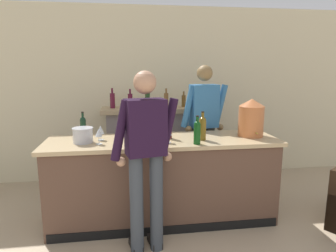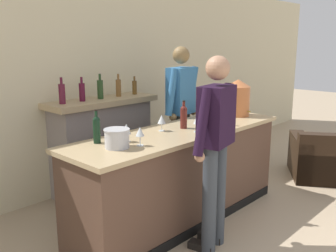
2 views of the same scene
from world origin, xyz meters
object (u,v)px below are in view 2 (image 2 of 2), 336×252
object	(u,v)px
copper_dispenser	(238,97)
wine_glass_front_left	(140,132)
ice_bucket_steel	(117,138)
wine_bottle_riesling_slim	(97,128)
wine_bottle_chardonnay_pale	(215,112)
wine_glass_by_dispenser	(197,120)
fireplace_stone	(103,144)
armchair_black	(327,160)
wine_bottle_merlot_tall	(184,116)
person_customer	(215,146)
wine_glass_back_row	(126,130)
wine_bottle_cabernet_heavy	(222,116)
person_bartender	(181,112)
wine_glass_mid_counter	(162,120)

from	to	relation	value
copper_dispenser	wine_glass_front_left	size ratio (longest dim) A/B	2.64
copper_dispenser	ice_bucket_steel	size ratio (longest dim) A/B	1.99
wine_bottle_riesling_slim	ice_bucket_steel	bearing A→B (deg)	-84.00
wine_bottle_chardonnay_pale	wine_glass_by_dispenser	bearing A→B (deg)	-168.66
fireplace_stone	wine_bottle_riesling_slim	distance (m)	1.47
armchair_black	wine_glass_by_dispenser	bearing A→B (deg)	167.73
fireplace_stone	wine_bottle_merlot_tall	xyz separation A→B (m)	(0.13, -1.25, 0.52)
fireplace_stone	person_customer	xyz separation A→B (m)	(-0.18, -1.89, 0.37)
wine_glass_front_left	wine_glass_back_row	bearing A→B (deg)	88.20
wine_bottle_riesling_slim	wine_bottle_chardonnay_pale	xyz separation A→B (m)	(1.35, -0.31, 0.01)
copper_dispenser	wine_bottle_cabernet_heavy	xyz separation A→B (m)	(-0.73, -0.28, -0.09)
armchair_black	wine_bottle_cabernet_heavy	bearing A→B (deg)	168.51
wine_bottle_riesling_slim	person_customer	bearing A→B (deg)	-50.72
person_bartender	wine_glass_by_dispenser	xyz separation A→B (m)	(-0.59, -0.74, 0.10)
person_customer	wine_glass_by_dispenser	distance (m)	0.53
fireplace_stone	person_bartender	size ratio (longest dim) A/B	0.82
fireplace_stone	copper_dispenser	bearing A→B (deg)	-48.72
copper_dispenser	wine_bottle_riesling_slim	size ratio (longest dim) A/B	1.46
person_customer	wine_bottle_riesling_slim	distance (m)	1.07
copper_dispenser	wine_bottle_riesling_slim	distance (m)	1.98
wine_bottle_chardonnay_pale	wine_glass_mid_counter	distance (m)	0.65
person_bartender	wine_bottle_riesling_slim	world-z (taller)	person_bartender
person_bartender	wine_glass_by_dispenser	size ratio (longest dim) A/B	10.18
fireplace_stone	armchair_black	world-z (taller)	fireplace_stone
wine_bottle_cabernet_heavy	wine_glass_mid_counter	world-z (taller)	wine_bottle_cabernet_heavy
person_bartender	wine_bottle_merlot_tall	world-z (taller)	person_bartender
wine_bottle_merlot_tall	armchair_black	bearing A→B (deg)	-17.52
wine_bottle_chardonnay_pale	armchair_black	bearing A→B (deg)	-17.04
wine_bottle_riesling_slim	wine_glass_back_row	distance (m)	0.27
copper_dispenser	wine_bottle_cabernet_heavy	bearing A→B (deg)	-158.63
copper_dispenser	person_bartender	bearing A→B (deg)	128.31
person_customer	fireplace_stone	bearing A→B (deg)	84.46
fireplace_stone	person_customer	world-z (taller)	person_customer
wine_glass_by_dispenser	wine_glass_mid_counter	size ratio (longest dim) A/B	1.07
wine_bottle_chardonnay_pale	wine_glass_back_row	world-z (taller)	wine_bottle_chardonnay_pale
wine_glass_back_row	wine_glass_by_dispenser	bearing A→B (deg)	-17.40
wine_bottle_chardonnay_pale	wine_glass_mid_counter	bearing A→B (deg)	161.02
wine_glass_by_dispenser	wine_bottle_riesling_slim	bearing A→B (deg)	157.49
person_bartender	wine_glass_mid_counter	distance (m)	0.93
armchair_black	wine_bottle_merlot_tall	world-z (taller)	wine_bottle_merlot_tall
person_customer	wine_bottle_cabernet_heavy	xyz separation A→B (m)	(0.57, 0.33, 0.15)
wine_bottle_chardonnay_pale	wine_glass_front_left	bearing A→B (deg)	-178.08
armchair_black	wine_glass_front_left	world-z (taller)	wine_glass_front_left
person_bartender	wine_glass_back_row	distance (m)	1.43
ice_bucket_steel	wine_glass_mid_counter	world-z (taller)	wine_glass_mid_counter
fireplace_stone	wine_glass_front_left	world-z (taller)	fireplace_stone
person_customer	ice_bucket_steel	distance (m)	0.87
ice_bucket_steel	wine_glass_back_row	bearing A→B (deg)	25.73
ice_bucket_steel	wine_bottle_chardonnay_pale	distance (m)	1.33
armchair_black	person_customer	distance (m)	2.67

